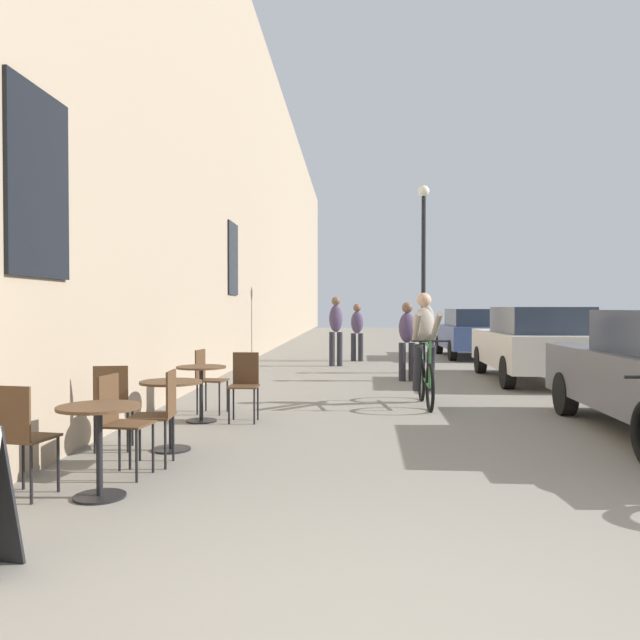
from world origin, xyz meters
TOP-DOWN VIEW (x-y plane):
  - building_facade_left at (-3.45, 14.00)m, footprint 0.54×68.00m
  - cafe_table_near at (-2.32, 2.17)m, footprint 0.64×0.64m
  - cafe_chair_near_toward_street at (-2.91, 2.09)m, footprint 0.44×0.44m
  - cafe_chair_near_toward_wall at (-2.40, 2.79)m, footprint 0.42×0.42m
  - cafe_table_mid at (-2.24, 3.80)m, footprint 0.64×0.64m
  - cafe_chair_mid_toward_street at (-2.82, 3.73)m, footprint 0.45×0.45m
  - cafe_chair_mid_toward_wall at (-2.16, 3.19)m, footprint 0.40×0.40m
  - cafe_table_far at (-2.32, 5.44)m, footprint 0.64×0.64m
  - cafe_chair_far_toward_street at (-2.39, 6.10)m, footprint 0.43×0.43m
  - cafe_chair_far_toward_wall at (-1.76, 5.51)m, footprint 0.38×0.38m
  - cyclist_on_bicycle at (0.74, 7.06)m, footprint 0.52×1.76m
  - pedestrian_near at (0.74, 10.12)m, footprint 0.36×0.28m
  - pedestrian_mid at (1.31, 11.69)m, footprint 0.35×0.25m
  - pedestrian_far at (-0.78, 13.25)m, footprint 0.38×0.30m
  - pedestrian_furthest at (-0.24, 14.76)m, footprint 0.34×0.25m
  - street_lamp at (1.62, 15.16)m, footprint 0.32×0.32m
  - parked_car_second at (3.28, 10.22)m, footprint 1.86×4.23m
  - parked_car_third at (3.18, 16.26)m, footprint 1.73×4.06m

SIDE VIEW (x-z plane):
  - cafe_chair_near_toward_street at x=-2.91m, z-range 0.07..0.96m
  - cafe_chair_near_toward_wall at x=-2.40m, z-range 0.07..0.96m
  - cafe_chair_mid_toward_street at x=-2.82m, z-range 0.07..0.96m
  - cafe_chair_mid_toward_wall at x=-2.16m, z-range 0.07..0.96m
  - cafe_chair_far_toward_street at x=-2.39m, z-range 0.07..0.96m
  - cafe_chair_far_toward_wall at x=-1.76m, z-range 0.07..0.96m
  - cafe_table_near at x=-2.32m, z-range 0.16..0.88m
  - cafe_table_mid at x=-2.24m, z-range 0.16..0.88m
  - cafe_table_far at x=-2.32m, z-range 0.16..0.88m
  - parked_car_third at x=3.18m, z-range 0.03..1.47m
  - parked_car_second at x=3.28m, z-range 0.03..1.52m
  - cyclist_on_bicycle at x=0.74m, z-range -0.06..1.68m
  - pedestrian_furthest at x=-0.24m, z-range 0.10..1.68m
  - pedestrian_near at x=0.74m, z-range 0.10..1.69m
  - pedestrian_mid at x=1.31m, z-range 0.11..1.87m
  - pedestrian_far at x=-0.78m, z-range 0.11..1.87m
  - street_lamp at x=1.62m, z-range 0.66..5.56m
  - building_facade_left at x=-3.45m, z-range 0.00..10.10m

